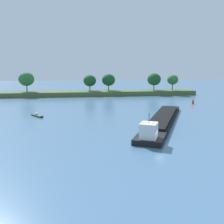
% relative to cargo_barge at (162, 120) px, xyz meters
% --- Properties ---
extents(ground_plane, '(400.00, 400.00, 0.00)m').
position_rel_cargo_barge_xyz_m(ground_plane, '(-6.18, -16.20, -0.83)').
color(ground_plane, '#476B8E').
extents(treeline_island, '(98.74, 11.64, 10.89)m').
position_rel_cargo_barge_xyz_m(treeline_island, '(-12.35, 60.99, 2.16)').
color(treeline_island, '#4C6038').
rests_on(treeline_island, ground).
extents(cargo_barge, '(22.89, 38.82, 5.62)m').
position_rel_cargo_barge_xyz_m(cargo_barge, '(0.00, 0.00, 0.00)').
color(cargo_barge, black).
rests_on(cargo_barge, ground).
extents(fishing_skiff, '(3.80, 4.77, 0.94)m').
position_rel_cargo_barge_xyz_m(fishing_skiff, '(-31.37, 12.69, -0.58)').
color(fishing_skiff, '#19472D').
rests_on(fishing_skiff, ground).
extents(channel_buoy_red, '(0.70, 0.70, 1.90)m').
position_rel_cargo_barge_xyz_m(channel_buoy_red, '(21.57, 28.67, -0.02)').
color(channel_buoy_red, red).
rests_on(channel_buoy_red, ground).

